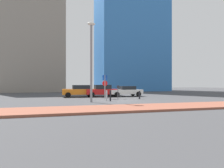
{
  "coord_description": "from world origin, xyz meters",
  "views": [
    {
      "loc": [
        -5.34,
        -17.57,
        1.62
      ],
      "look_at": [
        -0.28,
        1.34,
        1.62
      ],
      "focal_mm": 30.0,
      "sensor_mm": 36.0,
      "label": 1
    }
  ],
  "objects_px": {
    "parked_car_orange": "(80,91)",
    "parked_car_red": "(102,91)",
    "parking_meter": "(118,90)",
    "traffic_bollard_far": "(110,96)",
    "street_lamp": "(91,55)",
    "parking_sign_post": "(105,84)",
    "parked_car_white": "(126,91)",
    "traffic_bollard_mid": "(106,96)",
    "traffic_bollard_near": "(139,95)"
  },
  "relations": [
    {
      "from": "parked_car_orange",
      "to": "parked_car_red",
      "type": "relative_size",
      "value": 1.05
    },
    {
      "from": "parking_meter",
      "to": "traffic_bollard_far",
      "type": "distance_m",
      "value": 2.79
    },
    {
      "from": "street_lamp",
      "to": "parking_sign_post",
      "type": "bearing_deg",
      "value": 60.47
    },
    {
      "from": "parked_car_red",
      "to": "traffic_bollard_far",
      "type": "bearing_deg",
      "value": -94.12
    },
    {
      "from": "parked_car_red",
      "to": "traffic_bollard_far",
      "type": "xyz_separation_m",
      "value": [
        -0.44,
        -6.18,
        -0.26
      ]
    },
    {
      "from": "parking_sign_post",
      "to": "street_lamp",
      "type": "xyz_separation_m",
      "value": [
        -2.08,
        -3.67,
        2.55
      ]
    },
    {
      "from": "parked_car_orange",
      "to": "parking_meter",
      "type": "height_order",
      "value": "parked_car_orange"
    },
    {
      "from": "street_lamp",
      "to": "parked_car_white",
      "type": "bearing_deg",
      "value": 50.27
    },
    {
      "from": "parked_car_orange",
      "to": "traffic_bollard_far",
      "type": "height_order",
      "value": "parked_car_orange"
    },
    {
      "from": "traffic_bollard_mid",
      "to": "parked_car_white",
      "type": "bearing_deg",
      "value": 55.1
    },
    {
      "from": "traffic_bollard_near",
      "to": "traffic_bollard_far",
      "type": "xyz_separation_m",
      "value": [
        -3.62,
        -1.5,
        0.09
      ]
    },
    {
      "from": "parked_car_white",
      "to": "parking_meter",
      "type": "distance_m",
      "value": 4.34
    },
    {
      "from": "street_lamp",
      "to": "traffic_bollard_mid",
      "type": "bearing_deg",
      "value": 33.34
    },
    {
      "from": "parked_car_white",
      "to": "traffic_bollard_mid",
      "type": "height_order",
      "value": "parked_car_white"
    },
    {
      "from": "parked_car_white",
      "to": "traffic_bollard_mid",
      "type": "bearing_deg",
      "value": -124.9
    },
    {
      "from": "parked_car_red",
      "to": "traffic_bollard_mid",
      "type": "xyz_separation_m",
      "value": [
        -0.71,
        -5.71,
        -0.28
      ]
    },
    {
      "from": "parked_car_white",
      "to": "traffic_bollard_mid",
      "type": "distance_m",
      "value": 6.84
    },
    {
      "from": "parking_meter",
      "to": "traffic_bollard_near",
      "type": "xyz_separation_m",
      "value": [
        2.16,
        -0.84,
        -0.51
      ]
    },
    {
      "from": "street_lamp",
      "to": "traffic_bollard_near",
      "type": "xyz_separation_m",
      "value": [
        5.54,
        2.12,
        -3.76
      ]
    },
    {
      "from": "parked_car_orange",
      "to": "parking_sign_post",
      "type": "distance_m",
      "value": 4.31
    },
    {
      "from": "parked_car_red",
      "to": "traffic_bollard_near",
      "type": "relative_size",
      "value": 4.57
    },
    {
      "from": "parked_car_orange",
      "to": "parked_car_white",
      "type": "height_order",
      "value": "parked_car_orange"
    },
    {
      "from": "parking_meter",
      "to": "parked_car_red",
      "type": "bearing_deg",
      "value": 104.81
    },
    {
      "from": "parked_car_white",
      "to": "parking_meter",
      "type": "relative_size",
      "value": 3.05
    },
    {
      "from": "parked_car_white",
      "to": "parking_sign_post",
      "type": "xyz_separation_m",
      "value": [
        -3.49,
        -3.03,
        0.94
      ]
    },
    {
      "from": "parking_sign_post",
      "to": "traffic_bollard_mid",
      "type": "bearing_deg",
      "value": -99.32
    },
    {
      "from": "traffic_bollard_near",
      "to": "traffic_bollard_far",
      "type": "distance_m",
      "value": 3.92
    },
    {
      "from": "parking_meter",
      "to": "traffic_bollard_mid",
      "type": "distance_m",
      "value": 2.58
    },
    {
      "from": "street_lamp",
      "to": "traffic_bollard_mid",
      "type": "relative_size",
      "value": 7.08
    },
    {
      "from": "traffic_bollard_near",
      "to": "traffic_bollard_far",
      "type": "relative_size",
      "value": 0.83
    },
    {
      "from": "parking_meter",
      "to": "street_lamp",
      "type": "distance_m",
      "value": 5.54
    },
    {
      "from": "parked_car_white",
      "to": "street_lamp",
      "type": "bearing_deg",
      "value": -129.73
    },
    {
      "from": "traffic_bollard_near",
      "to": "traffic_bollard_mid",
      "type": "distance_m",
      "value": 4.02
    },
    {
      "from": "traffic_bollard_far",
      "to": "parked_car_red",
      "type": "bearing_deg",
      "value": 85.88
    },
    {
      "from": "parked_car_white",
      "to": "traffic_bollard_near",
      "type": "xyz_separation_m",
      "value": [
        -0.03,
        -4.58,
        -0.27
      ]
    },
    {
      "from": "traffic_bollard_mid",
      "to": "parked_car_orange",
      "type": "bearing_deg",
      "value": 108.76
    },
    {
      "from": "parked_car_orange",
      "to": "traffic_bollard_far",
      "type": "relative_size",
      "value": 3.97
    },
    {
      "from": "parking_sign_post",
      "to": "traffic_bollard_near",
      "type": "height_order",
      "value": "parking_sign_post"
    },
    {
      "from": "street_lamp",
      "to": "traffic_bollard_near",
      "type": "relative_size",
      "value": 8.23
    },
    {
      "from": "parked_car_white",
      "to": "street_lamp",
      "type": "distance_m",
      "value": 9.38
    },
    {
      "from": "parked_car_white",
      "to": "parking_meter",
      "type": "height_order",
      "value": "parking_meter"
    },
    {
      "from": "parked_car_red",
      "to": "parking_meter",
      "type": "height_order",
      "value": "parked_car_red"
    },
    {
      "from": "parked_car_red",
      "to": "traffic_bollard_near",
      "type": "distance_m",
      "value": 5.67
    },
    {
      "from": "street_lamp",
      "to": "traffic_bollard_mid",
      "type": "height_order",
      "value": "street_lamp"
    },
    {
      "from": "traffic_bollard_mid",
      "to": "traffic_bollard_far",
      "type": "bearing_deg",
      "value": -60.4
    },
    {
      "from": "street_lamp",
      "to": "traffic_bollard_mid",
      "type": "xyz_separation_m",
      "value": [
        1.65,
        1.09,
        -3.69
      ]
    },
    {
      "from": "parked_car_orange",
      "to": "parked_car_white",
      "type": "bearing_deg",
      "value": -3.81
    },
    {
      "from": "parked_car_red",
      "to": "parked_car_white",
      "type": "distance_m",
      "value": 3.21
    },
    {
      "from": "traffic_bollard_near",
      "to": "traffic_bollard_mid",
      "type": "relative_size",
      "value": 0.86
    },
    {
      "from": "parked_car_red",
      "to": "street_lamp",
      "type": "relative_size",
      "value": 0.55
    }
  ]
}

